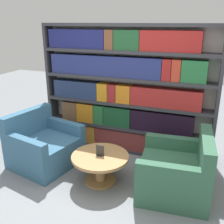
% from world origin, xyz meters
% --- Properties ---
extents(ground_plane, '(14.00, 14.00, 0.00)m').
position_xyz_m(ground_plane, '(0.00, 0.00, 0.00)').
color(ground_plane, gray).
extents(bookshelf, '(2.84, 0.30, 2.10)m').
position_xyz_m(bookshelf, '(-0.04, 1.25, 1.04)').
color(bookshelf, silver).
rests_on(bookshelf, ground_plane).
extents(armchair_left, '(1.03, 1.07, 0.82)m').
position_xyz_m(armchair_left, '(-1.03, 0.33, 0.28)').
color(armchair_left, '#386684').
rests_on(armchair_left, ground_plane).
extents(armchair_right, '(0.94, 0.99, 0.82)m').
position_xyz_m(armchair_right, '(1.00, 0.32, 0.28)').
color(armchair_right, '#336047').
rests_on(armchair_right, ground_plane).
extents(coffee_table, '(0.78, 0.78, 0.40)m').
position_xyz_m(coffee_table, '(-0.02, 0.18, 0.29)').
color(coffee_table, '#AD7F4C').
rests_on(coffee_table, ground_plane).
extents(table_sign, '(0.12, 0.06, 0.15)m').
position_xyz_m(table_sign, '(-0.02, 0.18, 0.47)').
color(table_sign, black).
rests_on(table_sign, coffee_table).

